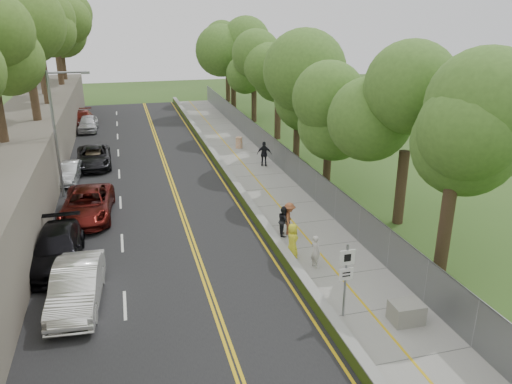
# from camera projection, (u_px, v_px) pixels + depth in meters

# --- Properties ---
(ground) EXTENTS (140.00, 140.00, 0.00)m
(ground) POSITION_uv_depth(u_px,v_px,m) (292.00, 282.00, 22.04)
(ground) COLOR #33511E
(ground) RESTS_ON ground
(road) EXTENTS (11.20, 66.00, 0.04)m
(road) POSITION_uv_depth(u_px,v_px,m) (147.00, 185.00, 34.30)
(road) COLOR black
(road) RESTS_ON ground
(sidewalk) EXTENTS (4.20, 66.00, 0.05)m
(sidewalk) POSITION_uv_depth(u_px,v_px,m) (258.00, 176.00, 36.26)
(sidewalk) COLOR gray
(sidewalk) RESTS_ON ground
(jersey_barrier) EXTENTS (0.42, 66.00, 0.60)m
(jersey_barrier) POSITION_uv_depth(u_px,v_px,m) (227.00, 175.00, 35.60)
(jersey_barrier) COLOR #84C11C
(jersey_barrier) RESTS_ON ground
(rock_embankment) EXTENTS (5.00, 66.00, 4.00)m
(rock_embankment) POSITION_uv_depth(u_px,v_px,m) (15.00, 167.00, 31.63)
(rock_embankment) COLOR #595147
(rock_embankment) RESTS_ON ground
(chainlink_fence) EXTENTS (0.04, 66.00, 2.00)m
(chainlink_fence) POSITION_uv_depth(u_px,v_px,m) (286.00, 161.00, 36.45)
(chainlink_fence) COLOR slate
(chainlink_fence) RESTS_ON ground
(trees_embankment) EXTENTS (6.40, 66.00, 13.00)m
(trees_embankment) POSITION_uv_depth(u_px,v_px,m) (0.00, 25.00, 28.85)
(trees_embankment) COLOR #527A29
(trees_embankment) RESTS_ON rock_embankment
(trees_fenceside) EXTENTS (7.00, 66.00, 14.00)m
(trees_fenceside) POSITION_uv_depth(u_px,v_px,m) (319.00, 76.00, 34.98)
(trees_fenceside) COLOR #51802D
(trees_fenceside) RESTS_ON ground
(streetlight) EXTENTS (2.52, 0.22, 8.00)m
(streetlight) POSITION_uv_depth(u_px,v_px,m) (58.00, 126.00, 30.57)
(streetlight) COLOR gray
(streetlight) RESTS_ON ground
(signpost) EXTENTS (0.62, 0.09, 3.10)m
(signpost) POSITION_uv_depth(u_px,v_px,m) (346.00, 272.00, 18.89)
(signpost) COLOR gray
(signpost) RESTS_ON sidewalk
(construction_barrel) EXTENTS (0.59, 0.59, 0.97)m
(construction_barrel) POSITION_uv_depth(u_px,v_px,m) (239.00, 143.00, 43.31)
(construction_barrel) COLOR orange
(construction_barrel) RESTS_ON sidewalk
(concrete_block) EXTENTS (1.23, 0.93, 0.81)m
(concrete_block) POSITION_uv_depth(u_px,v_px,m) (406.00, 312.00, 19.04)
(concrete_block) COLOR gray
(concrete_block) RESTS_ON sidewalk
(car_1) EXTENTS (2.13, 5.20, 1.68)m
(car_1) POSITION_uv_depth(u_px,v_px,m) (77.00, 286.00, 20.01)
(car_1) COLOR white
(car_1) RESTS_ON road
(car_2) EXTENTS (3.09, 6.08, 1.64)m
(car_2) POSITION_uv_depth(u_px,v_px,m) (87.00, 204.00, 28.58)
(car_2) COLOR #52110D
(car_2) RESTS_ON road
(car_3) EXTENTS (2.27, 5.53, 1.60)m
(car_3) POSITION_uv_depth(u_px,v_px,m) (57.00, 249.00, 23.28)
(car_3) COLOR black
(car_3) RESTS_ON road
(car_4) EXTENTS (1.65, 3.99, 1.35)m
(car_4) POSITION_uv_depth(u_px,v_px,m) (94.00, 157.00, 38.28)
(car_4) COLOR tan
(car_4) RESTS_ON road
(car_5) EXTENTS (1.78, 4.18, 1.34)m
(car_5) POSITION_uv_depth(u_px,v_px,m) (68.00, 172.00, 34.74)
(car_5) COLOR silver
(car_5) RESTS_ON road
(car_6) EXTENTS (2.65, 5.51, 1.52)m
(car_6) POSITION_uv_depth(u_px,v_px,m) (94.00, 157.00, 38.09)
(car_6) COLOR black
(car_6) RESTS_ON road
(car_7) EXTENTS (2.20, 5.25, 1.52)m
(car_7) POSITION_uv_depth(u_px,v_px,m) (82.00, 119.00, 51.58)
(car_7) COLOR maroon
(car_7) RESTS_ON road
(car_8) EXTENTS (1.96, 4.56, 1.53)m
(car_8) POSITION_uv_depth(u_px,v_px,m) (88.00, 123.00, 49.41)
(car_8) COLOR silver
(car_8) RESTS_ON road
(painter_0) EXTENTS (0.66, 0.91, 1.73)m
(painter_0) POSITION_uv_depth(u_px,v_px,m) (292.00, 241.00, 23.93)
(painter_0) COLOR yellow
(painter_0) RESTS_ON sidewalk
(painter_1) EXTENTS (0.53, 0.66, 1.59)m
(painter_1) POSITION_uv_depth(u_px,v_px,m) (316.00, 251.00, 23.01)
(painter_1) COLOR silver
(painter_1) RESTS_ON sidewalk
(painter_2) EXTENTS (0.75, 0.89, 1.62)m
(painter_2) POSITION_uv_depth(u_px,v_px,m) (284.00, 221.00, 26.33)
(painter_2) COLOR black
(painter_2) RESTS_ON sidewalk
(painter_3) EXTENTS (1.01, 1.30, 1.77)m
(painter_3) POSITION_uv_depth(u_px,v_px,m) (289.00, 219.00, 26.41)
(painter_3) COLOR #9E5531
(painter_3) RESTS_ON sidewalk
(person_far) EXTENTS (1.21, 0.76, 1.91)m
(person_far) POSITION_uv_depth(u_px,v_px,m) (264.00, 154.00, 38.12)
(person_far) COLOR black
(person_far) RESTS_ON sidewalk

